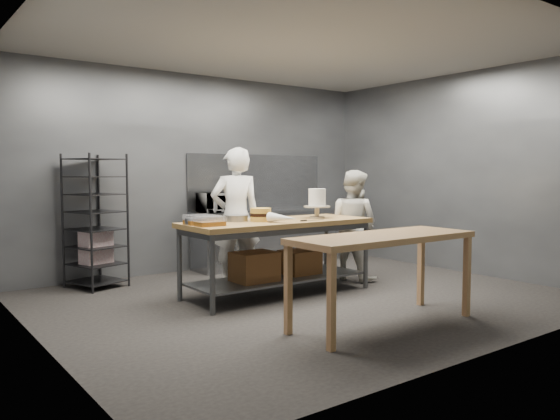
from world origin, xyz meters
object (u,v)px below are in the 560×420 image
object	(u,v)px
work_table	(276,249)
layer_cake	(261,215)
speed_rack	(95,222)
near_counter	(383,243)
microwave	(217,202)
chef_right	(353,225)
frosted_cake_stand	(317,200)
chef_behind	(236,217)

from	to	relation	value
work_table	layer_cake	size ratio (longest dim) A/B	9.58
work_table	speed_rack	xyz separation A→B (m)	(-1.64, 1.76, 0.28)
near_counter	microwave	world-z (taller)	microwave
work_table	chef_right	distance (m)	1.46
layer_cake	frosted_cake_stand	bearing A→B (deg)	-2.78
microwave	chef_right	bearing A→B (deg)	-54.78
work_table	layer_cake	bearing A→B (deg)	176.92
frosted_cake_stand	layer_cake	size ratio (longest dim) A/B	1.51
microwave	chef_behind	bearing A→B (deg)	-108.10
chef_behind	microwave	size ratio (longest dim) A/B	3.38
work_table	chef_right	size ratio (longest dim) A/B	1.56
work_table	chef_behind	distance (m)	0.81
work_table	near_counter	world-z (taller)	work_table
chef_right	microwave	bearing A→B (deg)	23.09
speed_rack	chef_behind	distance (m)	1.83
speed_rack	microwave	distance (m)	1.89
chef_behind	layer_cake	bearing A→B (deg)	99.28
microwave	frosted_cake_stand	world-z (taller)	frosted_cake_stand
speed_rack	chef_right	size ratio (longest dim) A/B	1.14
speed_rack	work_table	bearing A→B (deg)	-47.00
work_table	layer_cake	world-z (taller)	layer_cake
microwave	frosted_cake_stand	size ratio (longest dim) A/B	1.43
chef_right	layer_cake	world-z (taller)	chef_right
microwave	frosted_cake_stand	bearing A→B (deg)	-77.93
chef_behind	frosted_cake_stand	world-z (taller)	chef_behind
speed_rack	chef_right	world-z (taller)	speed_rack
near_counter	chef_behind	world-z (taller)	chef_behind
frosted_cake_stand	layer_cake	xyz separation A→B (m)	(-0.85, 0.04, -0.15)
speed_rack	frosted_cake_stand	size ratio (longest dim) A/B	4.61
speed_rack	frosted_cake_stand	xyz separation A→B (m)	(2.27, -1.79, 0.29)
chef_right	speed_rack	bearing A→B (deg)	49.98
layer_cake	speed_rack	bearing A→B (deg)	129.04
chef_right	frosted_cake_stand	world-z (taller)	chef_right
chef_behind	layer_cake	world-z (taller)	chef_behind
speed_rack	near_counter	bearing A→B (deg)	-63.86
speed_rack	frosted_cake_stand	distance (m)	2.91
chef_right	layer_cake	size ratio (longest dim) A/B	6.15
microwave	frosted_cake_stand	distance (m)	1.92
near_counter	frosted_cake_stand	xyz separation A→B (m)	(0.57, 1.68, 0.34)
frosted_cake_stand	work_table	bearing A→B (deg)	177.32
layer_cake	near_counter	bearing A→B (deg)	-80.65
frosted_cake_stand	layer_cake	bearing A→B (deg)	177.22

